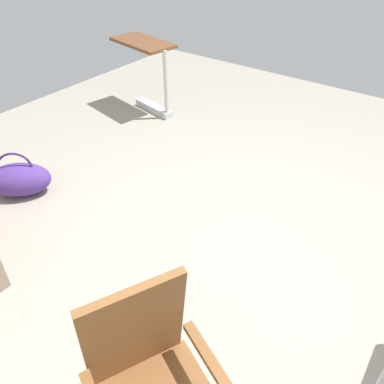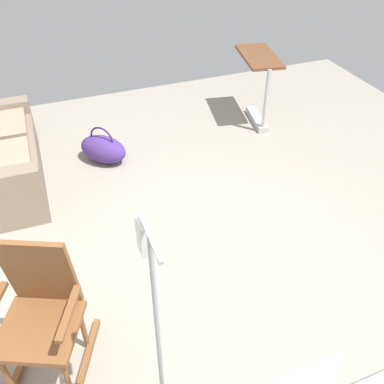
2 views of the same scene
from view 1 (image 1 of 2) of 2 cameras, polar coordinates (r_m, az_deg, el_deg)
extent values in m
plane|color=gray|center=(3.27, 5.22, -5.00)|extent=(6.90, 6.90, 0.00)
cylinder|color=brown|center=(2.18, -1.70, -25.09)|extent=(0.04, 0.04, 0.40)
cube|color=brown|center=(1.72, -8.30, -19.26)|extent=(0.29, 0.44, 0.60)
cube|color=brown|center=(1.73, 2.63, -23.17)|extent=(0.37, 0.20, 0.03)
cube|color=#B2B5BA|center=(5.12, -5.51, 11.97)|extent=(0.61, 0.23, 0.08)
cylinder|color=black|center=(4.94, -3.60, 10.97)|extent=(0.07, 0.07, 0.06)
cylinder|color=black|center=(5.32, -7.28, 12.69)|extent=(0.07, 0.07, 0.06)
cylinder|color=#B2B5BA|center=(4.78, -3.80, 15.52)|extent=(0.05, 0.05, 0.74)
cube|color=brown|center=(4.96, -7.13, 20.65)|extent=(0.86, 0.54, 0.04)
ellipsoid|color=#472D7A|center=(3.85, -23.73, 1.64)|extent=(0.63, 0.62, 0.30)
torus|color=#312055|center=(3.79, -24.20, 3.25)|extent=(0.23, 0.22, 0.30)
camera|label=2|loc=(1.64, 105.23, 16.53)|focal=40.70mm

